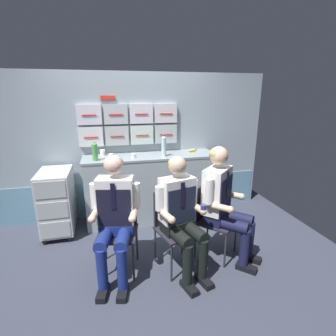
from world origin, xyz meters
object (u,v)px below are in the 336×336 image
at_px(crew_member_right, 181,212).
at_px(water_bottle_clear, 164,146).
at_px(folding_chair_near_trolley, 209,213).
at_px(crew_member_near_trolley, 223,199).
at_px(service_trolley, 57,201).
at_px(folding_chair_left, 118,222).
at_px(paper_cup_tan, 134,155).
at_px(snack_banana, 192,150).
at_px(folding_chair_right, 173,220).
at_px(crew_member_left, 115,213).

relative_size(crew_member_right, water_bottle_clear, 4.04).
bearing_deg(crew_member_right, folding_chair_near_trolley, 29.70).
bearing_deg(crew_member_near_trolley, service_trolley, 151.84).
height_order(folding_chair_left, folding_chair_near_trolley, same).
bearing_deg(folding_chair_near_trolley, crew_member_right, -150.30).
bearing_deg(service_trolley, paper_cup_tan, 2.35).
distance_m(water_bottle_clear, snack_banana, 0.55).
distance_m(folding_chair_left, paper_cup_tan, 1.10).
distance_m(crew_member_near_trolley, snack_banana, 1.26).
bearing_deg(water_bottle_clear, folding_chair_right, -97.10).
bearing_deg(water_bottle_clear, folding_chair_near_trolley, -70.15).
height_order(folding_chair_right, crew_member_near_trolley, crew_member_near_trolley).
distance_m(crew_member_right, paper_cup_tan, 1.28).
xyz_separation_m(folding_chair_right, snack_banana, (0.62, 1.20, 0.49)).
bearing_deg(paper_cup_tan, water_bottle_clear, -4.78).
distance_m(folding_chair_right, water_bottle_clear, 1.18).
relative_size(folding_chair_right, water_bottle_clear, 2.72).
xyz_separation_m(water_bottle_clear, paper_cup_tan, (-0.42, 0.04, -0.12)).
relative_size(folding_chair_left, water_bottle_clear, 2.72).
height_order(folding_chair_left, paper_cup_tan, paper_cup_tan).
height_order(folding_chair_left, crew_member_left, crew_member_left).
bearing_deg(snack_banana, paper_cup_tan, -169.89).
distance_m(folding_chair_right, crew_member_right, 0.23).
xyz_separation_m(service_trolley, folding_chair_near_trolley, (1.80, -0.91, 0.05)).
bearing_deg(water_bottle_clear, paper_cup_tan, 175.22).
bearing_deg(folding_chair_right, service_trolley, 143.61).
bearing_deg(water_bottle_clear, snack_banana, 21.91).
distance_m(crew_member_left, water_bottle_clear, 1.36).
height_order(crew_member_right, paper_cup_tan, crew_member_right).
bearing_deg(paper_cup_tan, crew_member_near_trolley, -51.01).
height_order(folding_chair_left, folding_chair_right, same).
distance_m(folding_chair_right, crew_member_near_trolley, 0.60).
height_order(folding_chair_right, water_bottle_clear, water_bottle_clear).
xyz_separation_m(folding_chair_left, paper_cup_tan, (0.29, 0.93, 0.50)).
xyz_separation_m(crew_member_left, paper_cup_tan, (0.32, 1.09, 0.32)).
distance_m(folding_chair_near_trolley, paper_cup_tan, 1.32).
bearing_deg(water_bottle_clear, folding_chair_left, -128.19).
relative_size(folding_chair_left, folding_chair_near_trolley, 1.00).
bearing_deg(folding_chair_near_trolley, water_bottle_clear, 109.85).
bearing_deg(crew_member_right, service_trolley, 140.47).
distance_m(crew_member_near_trolley, paper_cup_tan, 1.40).
xyz_separation_m(service_trolley, crew_member_near_trolley, (1.91, -1.02, 0.26)).
height_order(service_trolley, paper_cup_tan, paper_cup_tan).
bearing_deg(crew_member_near_trolley, snack_banana, 87.60).
distance_m(crew_member_left, folding_chair_right, 0.65).
distance_m(folding_chair_left, snack_banana, 1.70).
relative_size(service_trolley, water_bottle_clear, 2.82).
height_order(folding_chair_near_trolley, water_bottle_clear, water_bottle_clear).
bearing_deg(snack_banana, folding_chair_left, -137.58).
xyz_separation_m(crew_member_right, paper_cup_tan, (-0.34, 1.19, 0.33)).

